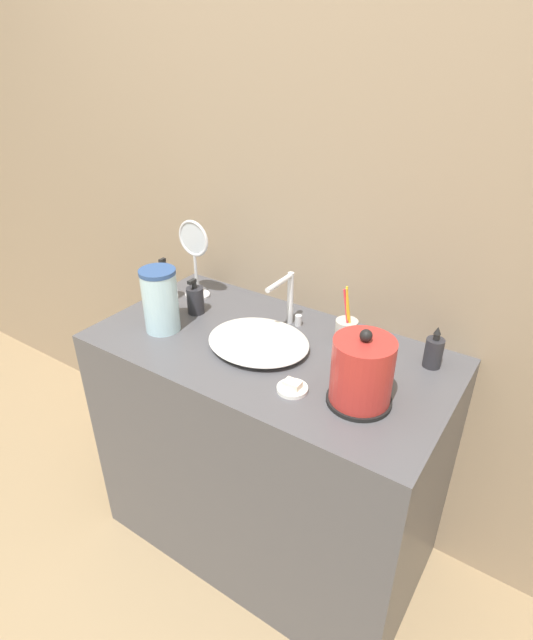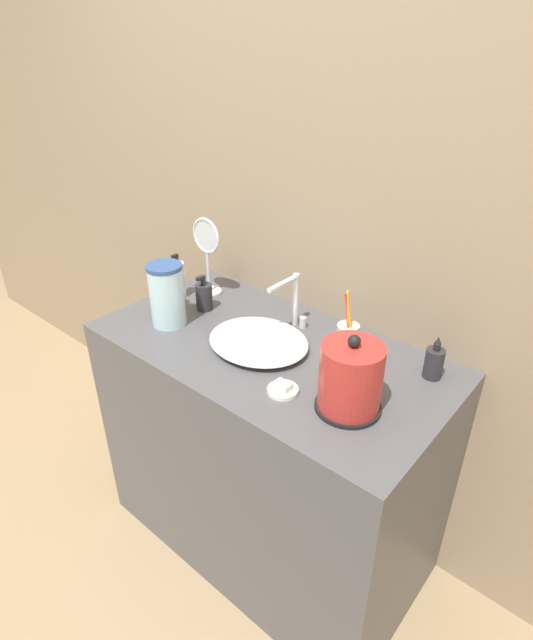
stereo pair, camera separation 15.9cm
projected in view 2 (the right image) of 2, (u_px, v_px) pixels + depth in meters
The scene contains 14 objects.
ground_plane at pixel (214, 587), 1.88m from camera, with size 12.00×12.00×0.00m, color #997F5B.
wall_back at pixel (333, 211), 1.68m from camera, with size 6.00×0.04×2.60m.
vanity_counter at pixel (268, 451), 1.86m from camera, with size 1.20×0.63×0.92m.
sink_basin at pixel (258, 341), 1.63m from camera, with size 0.34×0.30×0.04m.
faucet at pixel (293, 298), 1.70m from camera, with size 0.06×0.16×0.19m.
electric_kettle at pixel (350, 380), 1.32m from camera, with size 0.18×0.18×0.23m.
toothbrush_cup at pixel (347, 336), 1.61m from camera, with size 0.07×0.07×0.22m.
lotion_bottle at pixel (179, 279), 1.93m from camera, with size 0.05×0.05×0.18m.
shampoo_bottle at pixel (434, 362), 1.47m from camera, with size 0.06×0.06×0.14m.
mouthwash_bottle at pixel (169, 291), 1.83m from camera, with size 0.05×0.05×0.19m.
hand_cream_bottle at pixel (204, 296), 1.85m from camera, with size 0.06×0.06×0.14m.
soap_dish at pixel (283, 389), 1.43m from camera, with size 0.09×0.09×0.03m.
vanity_mirror at pixel (207, 251), 1.91m from camera, with size 0.14×0.10×0.31m.
water_pitcher at pixel (167, 295), 1.73m from camera, with size 0.12×0.12×0.22m.
Camera 2 is at (0.89, -0.74, 1.80)m, focal length 28.00 mm.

